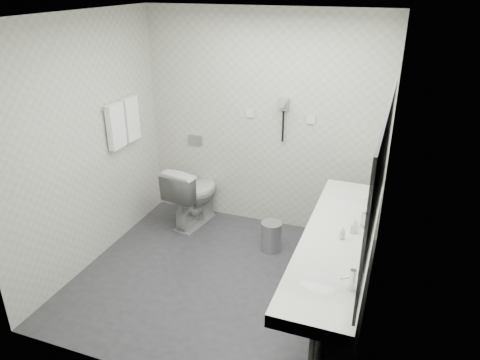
% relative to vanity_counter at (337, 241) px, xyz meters
% --- Properties ---
extents(floor, '(2.80, 2.80, 0.00)m').
position_rel_vanity_counter_xyz_m(floor, '(-1.12, 0.20, -0.80)').
color(floor, '#2B2B30').
rests_on(floor, ground).
extents(ceiling, '(2.80, 2.80, 0.00)m').
position_rel_vanity_counter_xyz_m(ceiling, '(-1.12, 0.20, 1.70)').
color(ceiling, silver).
rests_on(ceiling, wall_back).
extents(wall_back, '(2.80, 0.00, 2.80)m').
position_rel_vanity_counter_xyz_m(wall_back, '(-1.12, 1.50, 0.45)').
color(wall_back, beige).
rests_on(wall_back, floor).
extents(wall_front, '(2.80, 0.00, 2.80)m').
position_rel_vanity_counter_xyz_m(wall_front, '(-1.12, -1.10, 0.45)').
color(wall_front, beige).
rests_on(wall_front, floor).
extents(wall_left, '(0.00, 2.60, 2.60)m').
position_rel_vanity_counter_xyz_m(wall_left, '(-2.52, 0.20, 0.45)').
color(wall_left, beige).
rests_on(wall_left, floor).
extents(wall_right, '(0.00, 2.60, 2.60)m').
position_rel_vanity_counter_xyz_m(wall_right, '(0.27, 0.20, 0.45)').
color(wall_right, beige).
rests_on(wall_right, floor).
extents(vanity_counter, '(0.55, 2.20, 0.10)m').
position_rel_vanity_counter_xyz_m(vanity_counter, '(0.00, 0.00, 0.00)').
color(vanity_counter, silver).
rests_on(vanity_counter, floor).
extents(vanity_panel, '(0.03, 2.15, 0.75)m').
position_rel_vanity_counter_xyz_m(vanity_panel, '(0.02, 0.00, -0.42)').
color(vanity_panel, '#999691').
rests_on(vanity_panel, floor).
extents(vanity_post_far, '(0.06, 0.06, 0.75)m').
position_rel_vanity_counter_xyz_m(vanity_post_far, '(0.05, 1.04, -0.42)').
color(vanity_post_far, silver).
rests_on(vanity_post_far, floor).
extents(mirror, '(0.02, 2.20, 1.05)m').
position_rel_vanity_counter_xyz_m(mirror, '(0.26, 0.00, 0.65)').
color(mirror, '#B2BCC6').
rests_on(mirror, wall_right).
extents(basin_near, '(0.40, 0.31, 0.05)m').
position_rel_vanity_counter_xyz_m(basin_near, '(0.00, -0.65, 0.04)').
color(basin_near, silver).
rests_on(basin_near, vanity_counter).
extents(basin_far, '(0.40, 0.31, 0.05)m').
position_rel_vanity_counter_xyz_m(basin_far, '(0.00, 0.65, 0.04)').
color(basin_far, silver).
rests_on(basin_far, vanity_counter).
extents(faucet_near, '(0.04, 0.04, 0.15)m').
position_rel_vanity_counter_xyz_m(faucet_near, '(0.19, -0.65, 0.12)').
color(faucet_near, silver).
rests_on(faucet_near, vanity_counter).
extents(faucet_far, '(0.04, 0.04, 0.15)m').
position_rel_vanity_counter_xyz_m(faucet_far, '(0.19, 0.65, 0.12)').
color(faucet_far, silver).
rests_on(faucet_far, vanity_counter).
extents(soap_bottle_a, '(0.06, 0.06, 0.12)m').
position_rel_vanity_counter_xyz_m(soap_bottle_a, '(0.11, 0.11, 0.11)').
color(soap_bottle_a, white).
rests_on(soap_bottle_a, vanity_counter).
extents(soap_bottle_b, '(0.08, 0.08, 0.08)m').
position_rel_vanity_counter_xyz_m(soap_bottle_b, '(0.10, 0.20, 0.09)').
color(soap_bottle_b, white).
rests_on(soap_bottle_b, vanity_counter).
extents(soap_bottle_c, '(0.05, 0.05, 0.12)m').
position_rel_vanity_counter_xyz_m(soap_bottle_c, '(0.04, -0.03, 0.11)').
color(soap_bottle_c, white).
rests_on(soap_bottle_c, vanity_counter).
extents(glass_left, '(0.09, 0.09, 0.12)m').
position_rel_vanity_counter_xyz_m(glass_left, '(0.18, 0.24, 0.11)').
color(glass_left, silver).
rests_on(glass_left, vanity_counter).
extents(toilet, '(0.54, 0.82, 0.77)m').
position_rel_vanity_counter_xyz_m(toilet, '(-1.87, 1.15, -0.42)').
color(toilet, silver).
rests_on(toilet, floor).
extents(flush_plate, '(0.18, 0.02, 0.12)m').
position_rel_vanity_counter_xyz_m(flush_plate, '(-1.98, 1.49, 0.15)').
color(flush_plate, '#B2B5BA').
rests_on(flush_plate, wall_back).
extents(pedal_bin, '(0.28, 0.28, 0.32)m').
position_rel_vanity_counter_xyz_m(pedal_bin, '(-0.81, 0.90, -0.64)').
color(pedal_bin, '#B2B5BA').
rests_on(pedal_bin, floor).
extents(bin_lid, '(0.23, 0.23, 0.02)m').
position_rel_vanity_counter_xyz_m(bin_lid, '(-0.81, 0.90, -0.47)').
color(bin_lid, '#B2B5BA').
rests_on(bin_lid, pedal_bin).
extents(towel_rail, '(0.02, 0.62, 0.02)m').
position_rel_vanity_counter_xyz_m(towel_rail, '(-2.47, 0.75, 0.75)').
color(towel_rail, silver).
rests_on(towel_rail, wall_left).
extents(towel_near, '(0.07, 0.24, 0.48)m').
position_rel_vanity_counter_xyz_m(towel_near, '(-2.46, 0.61, 0.53)').
color(towel_near, white).
rests_on(towel_near, towel_rail).
extents(towel_far, '(0.07, 0.24, 0.48)m').
position_rel_vanity_counter_xyz_m(towel_far, '(-2.46, 0.89, 0.53)').
color(towel_far, white).
rests_on(towel_far, towel_rail).
extents(dryer_cradle, '(0.10, 0.04, 0.14)m').
position_rel_vanity_counter_xyz_m(dryer_cradle, '(-0.88, 1.47, 0.70)').
color(dryer_cradle, gray).
rests_on(dryer_cradle, wall_back).
extents(dryer_barrel, '(0.08, 0.14, 0.08)m').
position_rel_vanity_counter_xyz_m(dryer_barrel, '(-0.88, 1.40, 0.73)').
color(dryer_barrel, gray).
rests_on(dryer_barrel, dryer_cradle).
extents(dryer_cord, '(0.02, 0.02, 0.35)m').
position_rel_vanity_counter_xyz_m(dryer_cord, '(-0.88, 1.46, 0.45)').
color(dryer_cord, black).
rests_on(dryer_cord, dryer_cradle).
extents(switch_plate_a, '(0.09, 0.02, 0.09)m').
position_rel_vanity_counter_xyz_m(switch_plate_a, '(-1.27, 1.49, 0.55)').
color(switch_plate_a, silver).
rests_on(switch_plate_a, wall_back).
extents(switch_plate_b, '(0.09, 0.02, 0.09)m').
position_rel_vanity_counter_xyz_m(switch_plate_b, '(-0.57, 1.49, 0.55)').
color(switch_plate_b, silver).
rests_on(switch_plate_b, wall_back).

